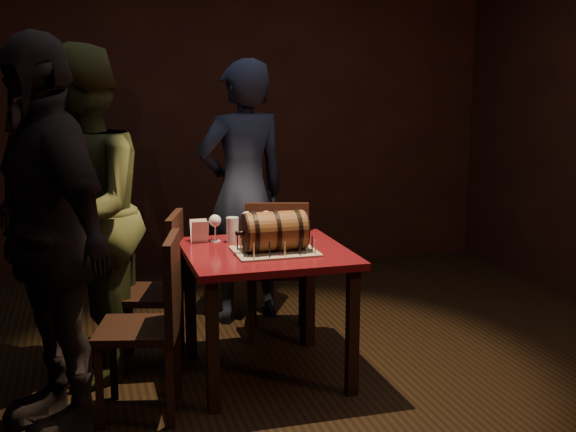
% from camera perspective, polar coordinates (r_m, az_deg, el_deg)
% --- Properties ---
extents(room_shell, '(5.04, 5.04, 2.80)m').
position_cam_1_polar(room_shell, '(3.87, 0.64, 6.44)').
color(room_shell, black).
rests_on(room_shell, ground).
extents(pub_table, '(0.90, 0.90, 0.75)m').
position_cam_1_polar(pub_table, '(4.09, -1.74, -4.16)').
color(pub_table, '#510D14').
rests_on(pub_table, ground).
extents(cake_board, '(0.45, 0.35, 0.01)m').
position_cam_1_polar(cake_board, '(3.99, -1.05, -2.81)').
color(cake_board, '#A09381').
rests_on(cake_board, pub_table).
extents(barrel_cake, '(0.39, 0.23, 0.23)m').
position_cam_1_polar(barrel_cake, '(3.96, -1.07, -1.20)').
color(barrel_cake, brown).
rests_on(barrel_cake, cake_board).
extents(birthday_candles, '(0.40, 0.30, 0.09)m').
position_cam_1_polar(birthday_candles, '(3.98, -1.06, -2.16)').
color(birthday_candles, '#E0CF86').
rests_on(birthday_candles, cake_board).
extents(wine_glass_left, '(0.07, 0.07, 0.16)m').
position_cam_1_polar(wine_glass_left, '(4.25, -5.78, -0.47)').
color(wine_glass_left, silver).
rests_on(wine_glass_left, pub_table).
extents(wine_glass_mid, '(0.07, 0.07, 0.16)m').
position_cam_1_polar(wine_glass_mid, '(4.34, -3.25, -0.20)').
color(wine_glass_mid, silver).
rests_on(wine_glass_mid, pub_table).
extents(wine_glass_right, '(0.07, 0.07, 0.16)m').
position_cam_1_polar(wine_glass_right, '(4.35, -1.74, -0.16)').
color(wine_glass_right, silver).
rests_on(wine_glass_right, pub_table).
extents(pint_of_ale, '(0.07, 0.07, 0.15)m').
position_cam_1_polar(pint_of_ale, '(4.22, -4.40, -1.14)').
color(pint_of_ale, silver).
rests_on(pint_of_ale, pub_table).
extents(menu_card, '(0.10, 0.05, 0.13)m').
position_cam_1_polar(menu_card, '(4.25, -7.01, -1.23)').
color(menu_card, white).
rests_on(menu_card, pub_table).
extents(chair_back, '(0.49, 0.49, 0.93)m').
position_cam_1_polar(chair_back, '(4.68, -0.86, -3.67)').
color(chair_back, black).
rests_on(chair_back, ground).
extents(chair_left_rear, '(0.50, 0.50, 0.93)m').
position_cam_1_polar(chair_left_rear, '(4.30, -10.14, -5.20)').
color(chair_left_rear, black).
rests_on(chair_left_rear, ground).
extents(chair_left_front, '(0.48, 0.48, 0.93)m').
position_cam_1_polar(chair_left_front, '(3.72, -10.56, -7.77)').
color(chair_left_front, black).
rests_on(chair_left_front, ground).
extents(person_back, '(0.75, 0.58, 1.83)m').
position_cam_1_polar(person_back, '(5.02, -3.58, 1.86)').
color(person_back, '#1C2238').
rests_on(person_back, ground).
extents(person_left_rear, '(0.85, 1.02, 1.89)m').
position_cam_1_polar(person_left_rear, '(4.17, -16.14, -0.01)').
color(person_left_rear, '#363D1E').
rests_on(person_left_rear, ground).
extents(person_left_front, '(0.88, 1.22, 1.91)m').
position_cam_1_polar(person_left_front, '(3.59, -18.53, -1.65)').
color(person_left_front, black).
rests_on(person_left_front, ground).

